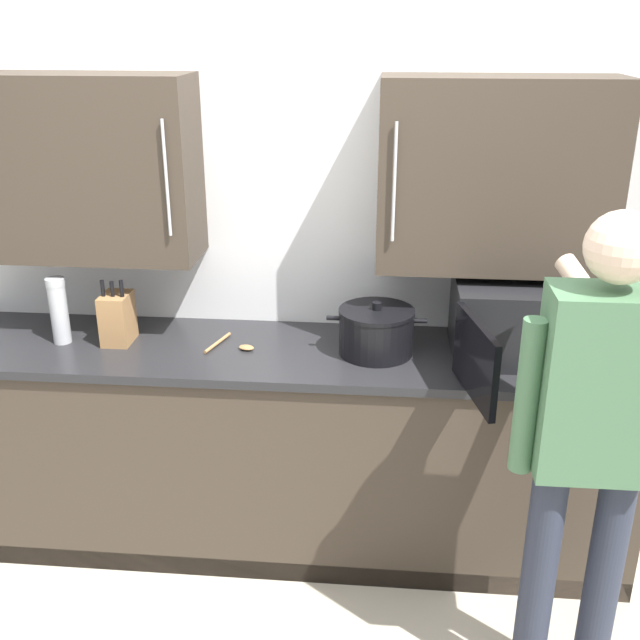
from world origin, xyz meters
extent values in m
cube|color=white|center=(0.00, 1.25, 1.39)|extent=(3.63, 0.10, 2.78)
cube|color=#3D3328|center=(-0.79, 1.04, 1.60)|extent=(0.88, 0.32, 0.71)
cylinder|color=#B7BABF|center=(-0.42, 0.87, 1.60)|extent=(0.01, 0.01, 0.43)
cube|color=#3D3328|center=(0.79, 1.04, 1.60)|extent=(0.88, 0.32, 0.71)
cylinder|color=#B7BABF|center=(0.42, 0.87, 1.60)|extent=(0.01, 0.01, 0.43)
cube|color=#3D3328|center=(0.00, 0.91, 0.44)|extent=(2.80, 0.57, 0.88)
cube|color=#232326|center=(0.00, 0.91, 0.90)|extent=(2.84, 0.61, 0.03)
cube|color=black|center=(0.00, 0.65, 0.04)|extent=(2.80, 0.04, 0.09)
cube|color=black|center=(0.95, 0.95, 1.06)|extent=(0.56, 0.40, 0.30)
cube|color=beige|center=(0.87, 0.94, 1.06)|extent=(0.36, 0.34, 0.24)
cube|color=black|center=(1.15, 0.75, 1.06)|extent=(0.16, 0.01, 0.27)
cube|color=black|center=(0.71, 0.55, 1.06)|extent=(0.11, 0.40, 0.27)
cylinder|color=black|center=(0.37, 0.91, 1.00)|extent=(0.29, 0.29, 0.17)
cylinder|color=black|center=(0.37, 0.91, 1.09)|extent=(0.30, 0.30, 0.02)
cylinder|color=black|center=(0.37, 0.91, 1.11)|extent=(0.04, 0.04, 0.03)
cylinder|color=black|center=(0.20, 0.91, 1.06)|extent=(0.05, 0.02, 0.02)
cylinder|color=black|center=(0.54, 0.91, 1.06)|extent=(0.05, 0.02, 0.02)
cube|color=#A37547|center=(-0.68, 0.92, 1.02)|extent=(0.11, 0.15, 0.21)
cylinder|color=black|center=(-0.72, 0.90, 1.16)|extent=(0.02, 0.02, 0.07)
cylinder|color=black|center=(-0.68, 0.90, 1.15)|extent=(0.02, 0.02, 0.06)
cylinder|color=black|center=(-0.64, 0.90, 1.16)|extent=(0.02, 0.02, 0.07)
cylinder|color=#B7BABF|center=(-0.91, 0.90, 1.04)|extent=(0.07, 0.07, 0.24)
cylinder|color=#B7BABF|center=(-0.91, 0.90, 1.18)|extent=(0.08, 0.08, 0.03)
cylinder|color=#A37547|center=(-0.27, 0.93, 0.93)|extent=(0.07, 0.20, 0.01)
ellipsoid|color=#A37547|center=(-0.15, 0.89, 0.93)|extent=(0.07, 0.06, 0.02)
cylinder|color=#282D3D|center=(0.91, 0.17, 0.45)|extent=(0.11, 0.11, 0.89)
cylinder|color=#282D3D|center=(1.11, 0.17, 0.45)|extent=(0.11, 0.11, 0.89)
cube|color=#47704C|center=(1.01, 0.17, 1.18)|extent=(0.34, 0.20, 0.57)
sphere|color=beige|center=(1.01, 0.17, 1.58)|extent=(0.20, 0.20, 0.20)
cylinder|color=beige|center=(1.08, 0.40, 1.27)|extent=(0.28, 0.51, 0.32)
cylinder|color=#47704C|center=(0.81, 0.17, 1.13)|extent=(0.07, 0.07, 0.48)
camera|label=1|loc=(0.39, -1.79, 2.14)|focal=41.90mm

